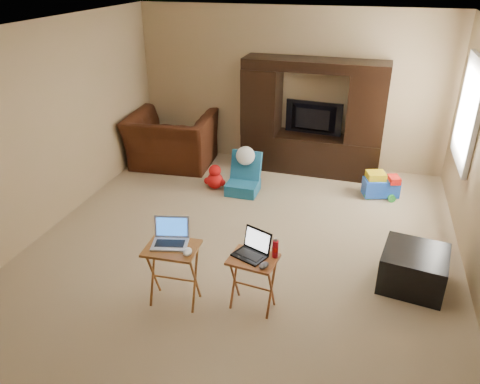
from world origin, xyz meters
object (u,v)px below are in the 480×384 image
(recliner, at_px, (172,140))
(mouse_right, at_px, (264,265))
(entertainment_center, at_px, (312,118))
(plush_toy, at_px, (215,177))
(push_toy, at_px, (381,184))
(laptop_right, at_px, (250,246))
(laptop_left, at_px, (169,234))
(television, at_px, (312,119))
(child_rocker, at_px, (243,174))
(mouse_left, at_px, (187,252))
(ottoman, at_px, (413,269))
(water_bottle, at_px, (275,249))
(tray_table_left, at_px, (174,275))
(tray_table_right, at_px, (253,283))

(recliner, xyz_separation_m, mouse_right, (2.31, -3.25, 0.17))
(entertainment_center, height_order, plush_toy, entertainment_center)
(push_toy, xyz_separation_m, laptop_right, (-1.23, -2.84, 0.51))
(laptop_right, bearing_deg, laptop_left, -147.42)
(television, distance_m, laptop_left, 3.77)
(television, height_order, child_rocker, television)
(mouse_left, bearing_deg, plush_toy, 103.42)
(ottoman, bearing_deg, plush_toy, 148.68)
(laptop_right, bearing_deg, child_rocker, 130.37)
(laptop_right, bearing_deg, television, 112.12)
(water_bottle, bearing_deg, child_rocker, 112.28)
(television, relative_size, tray_table_left, 1.40)
(tray_table_left, height_order, tray_table_right, tray_table_left)
(child_rocker, height_order, ottoman, child_rocker)
(entertainment_center, bearing_deg, mouse_right, -87.18)
(tray_table_right, xyz_separation_m, laptop_left, (-0.80, -0.10, 0.48))
(laptop_left, xyz_separation_m, mouse_left, (0.22, -0.10, -0.09))
(plush_toy, bearing_deg, mouse_left, -76.58)
(recliner, xyz_separation_m, plush_toy, (0.97, -0.67, -0.24))
(entertainment_center, bearing_deg, child_rocker, -125.13)
(push_toy, bearing_deg, mouse_left, -137.08)
(tray_table_right, relative_size, mouse_left, 4.39)
(ottoman, height_order, laptop_right, laptop_right)
(water_bottle, bearing_deg, laptop_right, -165.59)
(television, relative_size, mouse_right, 7.72)
(child_rocker, height_order, water_bottle, water_bottle)
(ottoman, distance_m, laptop_right, 1.82)
(push_toy, distance_m, laptop_right, 3.14)
(tray_table_left, bearing_deg, tray_table_right, 7.20)
(recliner, height_order, plush_toy, recliner)
(recliner, bearing_deg, tray_table_left, 109.59)
(plush_toy, bearing_deg, television, 41.24)
(water_bottle, bearing_deg, push_toy, 70.34)
(laptop_right, height_order, mouse_left, laptop_right)
(push_toy, bearing_deg, tray_table_left, -140.29)
(entertainment_center, height_order, ottoman, entertainment_center)
(laptop_left, bearing_deg, tray_table_right, -5.34)
(push_toy, distance_m, laptop_left, 3.61)
(laptop_right, xyz_separation_m, water_bottle, (0.23, 0.06, -0.03))
(entertainment_center, height_order, water_bottle, entertainment_center)
(mouse_left, bearing_deg, ottoman, 25.32)
(entertainment_center, distance_m, plush_toy, 1.79)
(tray_table_left, height_order, water_bottle, water_bottle)
(entertainment_center, height_order, tray_table_left, entertainment_center)
(ottoman, xyz_separation_m, mouse_right, (-1.40, -0.92, 0.40))
(tray_table_right, bearing_deg, tray_table_left, -163.20)
(plush_toy, bearing_deg, laptop_left, -80.79)
(entertainment_center, distance_m, television, 0.05)
(recliner, height_order, mouse_right, recliner)
(recliner, xyz_separation_m, laptop_right, (2.14, -3.11, 0.26))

